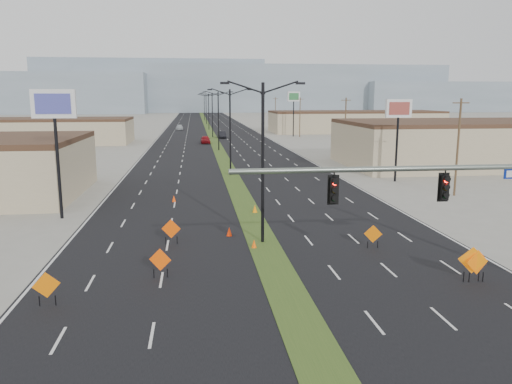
{
  "coord_description": "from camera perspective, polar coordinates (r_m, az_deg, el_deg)",
  "views": [
    {
      "loc": [
        -4.18,
        -18.39,
        9.15
      ],
      "look_at": [
        -0.36,
        12.46,
        3.2
      ],
      "focal_mm": 35.0,
      "sensor_mm": 36.0,
      "label": 1
    }
  ],
  "objects": [
    {
      "name": "streetlight_3",
      "position": [
        114.53,
        -5.01,
        8.93
      ],
      "size": [
        5.15,
        0.24,
        10.02
      ],
      "color": "black",
      "rests_on": "ground"
    },
    {
      "name": "car_left",
      "position": [
        100.05,
        -5.81,
        5.98
      ],
      "size": [
        1.95,
        4.57,
        1.54
      ],
      "primitive_type": "imported",
      "rotation": [
        0.0,
        0.0,
        0.03
      ],
      "color": "maroon",
      "rests_on": "ground"
    },
    {
      "name": "construction_sign_0",
      "position": [
        24.22,
        -22.84,
        -9.91
      ],
      "size": [
        1.12,
        0.47,
        1.58
      ],
      "rotation": [
        0.0,
        0.0,
        0.37
      ],
      "color": "#DB6504",
      "rests_on": "ground"
    },
    {
      "name": "mesa_backdrop",
      "position": [
        339.44,
        -11.66,
        11.78
      ],
      "size": [
        140.0,
        50.0,
        32.0
      ],
      "primitive_type": "cube",
      "color": "gray",
      "rests_on": "ground"
    },
    {
      "name": "utility_pole_0",
      "position": [
        49.87,
        22.07,
        4.9
      ],
      "size": [
        1.6,
        0.2,
        9.0
      ],
      "color": "#4C3823",
      "rests_on": "ground"
    },
    {
      "name": "streetlight_2",
      "position": [
        86.57,
        -4.32,
        8.34
      ],
      "size": [
        5.15,
        0.24,
        10.02
      ],
      "color": "black",
      "rests_on": "ground"
    },
    {
      "name": "cone_2",
      "position": [
        39.86,
        -0.13,
        -1.94
      ],
      "size": [
        0.44,
        0.44,
        0.68
      ],
      "primitive_type": "cone",
      "rotation": [
        0.0,
        0.0,
        -0.08
      ],
      "color": "orange",
      "rests_on": "ground"
    },
    {
      "name": "ground",
      "position": [
        20.96,
        5.36,
        -15.1
      ],
      "size": [
        600.0,
        600.0,
        0.0
      ],
      "primitive_type": "plane",
      "color": "gray",
      "rests_on": "ground"
    },
    {
      "name": "mesa_east",
      "position": [
        359.2,
        24.18,
        9.89
      ],
      "size": [
        160.0,
        50.0,
        18.0
      ],
      "primitive_type": "cube",
      "color": "gray",
      "rests_on": "ground"
    },
    {
      "name": "utility_pole_2",
      "position": [
        116.03,
        5.04,
        8.59
      ],
      "size": [
        1.6,
        0.2,
        9.0
      ],
      "color": "#4C3823",
      "rests_on": "ground"
    },
    {
      "name": "signal_mast",
      "position": [
        24.43,
        24.51,
        -0.43
      ],
      "size": [
        16.3,
        0.6,
        8.0
      ],
      "color": "slate",
      "rests_on": "ground"
    },
    {
      "name": "construction_sign_3",
      "position": [
        31.38,
        13.23,
        -4.79
      ],
      "size": [
        1.08,
        0.31,
        1.47
      ],
      "rotation": [
        0.0,
        0.0,
        -0.25
      ],
      "color": "#DB6304",
      "rests_on": "ground"
    },
    {
      "name": "construction_sign_1",
      "position": [
        26.15,
        -10.9,
        -7.73
      ],
      "size": [
        1.13,
        0.37,
        1.56
      ],
      "rotation": [
        0.0,
        0.0,
        -0.29
      ],
      "color": "#FF4F05",
      "rests_on": "ground"
    },
    {
      "name": "streetlight_6",
      "position": [
        198.47,
        -5.92,
        9.71
      ],
      "size": [
        5.15,
        0.24,
        10.02
      ],
      "color": "black",
      "rests_on": "ground"
    },
    {
      "name": "cone_0",
      "position": [
        30.71,
        -0.22,
        -5.96
      ],
      "size": [
        0.35,
        0.35,
        0.56
      ],
      "primitive_type": "cone",
      "rotation": [
        0.0,
        0.0,
        0.04
      ],
      "color": "#FF5A05",
      "rests_on": "ground"
    },
    {
      "name": "road_surface",
      "position": [
        118.82,
        -5.04,
        6.38
      ],
      "size": [
        25.0,
        400.0,
        0.02
      ],
      "primitive_type": "cube",
      "color": "black",
      "rests_on": "ground"
    },
    {
      "name": "construction_sign_5",
      "position": [
        27.32,
        23.5,
        -7.28
      ],
      "size": [
        1.27,
        0.6,
        1.83
      ],
      "rotation": [
        0.0,
        0.0,
        -0.42
      ],
      "color": "orange",
      "rests_on": "ground"
    },
    {
      "name": "mesa_center",
      "position": [
        321.48,
        0.87,
        11.7
      ],
      "size": [
        220.0,
        50.0,
        28.0
      ],
      "primitive_type": "cube",
      "color": "gray",
      "rests_on": "ground"
    },
    {
      "name": "streetlight_5",
      "position": [
        170.48,
        -5.72,
        9.53
      ],
      "size": [
        5.15,
        0.24,
        10.02
      ],
      "color": "black",
      "rests_on": "ground"
    },
    {
      "name": "construction_sign_2",
      "position": [
        31.81,
        -9.68,
        -4.26
      ],
      "size": [
        1.2,
        0.26,
        1.61
      ],
      "rotation": [
        0.0,
        0.0,
        -0.19
      ],
      "color": "#F04B05",
      "rests_on": "ground"
    },
    {
      "name": "cone_1",
      "position": [
        33.38,
        -3.08,
        -4.54
      ],
      "size": [
        0.48,
        0.48,
        0.62
      ],
      "primitive_type": "cone",
      "rotation": [
        0.0,
        0.0,
        -0.37
      ],
      "color": "#EF2E05",
      "rests_on": "ground"
    },
    {
      "name": "car_mid",
      "position": [
        112.95,
        -3.92,
        6.55
      ],
      "size": [
        1.79,
        4.65,
        1.51
      ],
      "primitive_type": "imported",
      "rotation": [
        0.0,
        0.0,
        0.04
      ],
      "color": "black",
      "rests_on": "ground"
    },
    {
      "name": "building_sw_far",
      "position": [
        107.29,
        -22.2,
        6.36
      ],
      "size": [
        30.0,
        14.0,
        4.5
      ],
      "primitive_type": "cube",
      "color": "tan",
      "rests_on": "ground"
    },
    {
      "name": "building_se_far",
      "position": [
        135.31,
        11.23,
        7.82
      ],
      "size": [
        44.0,
        16.0,
        5.0
      ],
      "primitive_type": "cube",
      "color": "tan",
      "rests_on": "ground"
    },
    {
      "name": "construction_sign_4",
      "position": [
        27.4,
        23.97,
        -7.46
      ],
      "size": [
        1.25,
        0.27,
        1.68
      ],
      "rotation": [
        0.0,
        0.0,
        0.18
      ],
      "color": "#FF6B05",
      "rests_on": "ground"
    },
    {
      "name": "pole_sign_east_near",
      "position": [
        56.22,
        15.96,
        8.45
      ],
      "size": [
        2.91,
        0.54,
        8.89
      ],
      "rotation": [
        0.0,
        0.0,
        0.05
      ],
      "color": "black",
      "rests_on": "ground"
    },
    {
      "name": "pole_sign_east_far",
      "position": [
        117.47,
        4.33,
        10.48
      ],
      "size": [
        3.22,
        1.67,
        10.32
      ],
      "rotation": [
        0.0,
        0.0,
        0.41
      ],
      "color": "black",
      "rests_on": "ground"
    },
    {
      "name": "utility_pole_3",
      "position": [
        150.41,
        2.24,
        9.13
      ],
      "size": [
        1.6,
        0.2,
        9.0
      ],
      "color": "#4C3823",
      "rests_on": "ground"
    },
    {
      "name": "streetlight_1",
      "position": [
        58.66,
        -2.97,
        7.18
      ],
      "size": [
        5.15,
        0.24,
        10.02
      ],
      "color": "black",
      "rests_on": "ground"
    },
    {
      "name": "car_far",
      "position": [
        142.05,
        -8.73,
        7.3
      ],
      "size": [
        2.15,
        4.84,
        1.38
      ],
      "primitive_type": "imported",
      "rotation": [
        0.0,
        0.0,
        0.05
      ],
      "color": "#AEB4B8",
      "rests_on": "ground"
    },
    {
      "name": "median_strip",
      "position": [
        118.82,
        -5.04,
        6.38
      ],
      "size": [
        2.0,
        400.0,
        0.04
      ],
      "primitive_type": "cube",
      "color": "#2F4D1B",
      "rests_on": "ground"
    },
    {
      "name": "building_se_near",
      "position": [
        74.28,
        24.01,
        4.96
      ],
      "size": [
        36.0,
        18.0,
        5.5
      ],
      "primitive_type": "cube",
      "color": "tan",
      "rests_on": "ground"
    },
    {
      "name": "streetlight_0",
      "position": [
        30.9,
        0.78,
        3.9
      ],
      "size": [
        5.15,
        0.24,
        10.02
      ],
      "color": "black",
      "rests_on": "ground"
    },
    {
      "name": "pole_sign_west",
      "position": [
        40.01,
        -22.07,
        8.3
      ],
      "size": [
        3.17,
        0.44,
        9.7
      ],
      "rotation": [
        0.0,
        0.0,
        0.01
      ],
      "color": "black",
      "rests_on": "ground"
    },
    {
      "name": "utility_pole_1",
      "position": [
        82.16,
        10.17,
        7.55
      ],
      "size": [
        1.6,
        0.2,
        9.0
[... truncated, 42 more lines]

